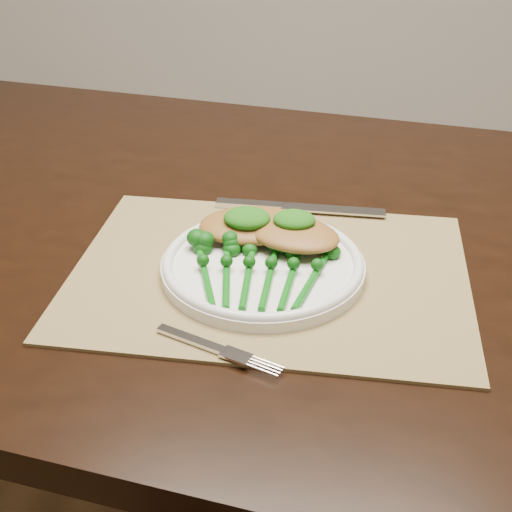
# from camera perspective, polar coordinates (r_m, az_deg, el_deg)

# --- Properties ---
(dining_table) EXTENTS (1.72, 1.14, 0.75)m
(dining_table) POSITION_cam_1_polar(r_m,az_deg,el_deg) (1.18, 2.02, -13.80)
(dining_table) COLOR black
(dining_table) RESTS_ON ground
(placemat) EXTENTS (0.48, 0.35, 0.00)m
(placemat) POSITION_cam_1_polar(r_m,az_deg,el_deg) (0.85, 1.09, -1.43)
(placemat) COLOR olive
(placemat) RESTS_ON dining_table
(dinner_plate) EXTENTS (0.24, 0.24, 0.02)m
(dinner_plate) POSITION_cam_1_polar(r_m,az_deg,el_deg) (0.85, 0.56, -0.68)
(dinner_plate) COLOR white
(dinner_plate) RESTS_ON placemat
(knife) EXTENTS (0.23, 0.02, 0.01)m
(knife) POSITION_cam_1_polar(r_m,az_deg,el_deg) (0.99, 2.19, 3.97)
(knife) COLOR silver
(knife) RESTS_ON placemat
(fork) EXTENTS (0.14, 0.07, 0.00)m
(fork) POSITION_cam_1_polar(r_m,az_deg,el_deg) (0.73, -2.42, -7.68)
(fork) COLOR silver
(fork) RESTS_ON placemat
(chicken_fillet_left) EXTENTS (0.15, 0.12, 0.03)m
(chicken_fillet_left) POSITION_cam_1_polar(r_m,az_deg,el_deg) (0.89, -0.27, 2.47)
(chicken_fillet_left) COLOR olive
(chicken_fillet_left) RESTS_ON dinner_plate
(chicken_fillet_right) EXTENTS (0.14, 0.12, 0.02)m
(chicken_fillet_right) POSITION_cam_1_polar(r_m,az_deg,el_deg) (0.87, 2.93, 1.85)
(chicken_fillet_right) COLOR olive
(chicken_fillet_right) RESTS_ON dinner_plate
(pesto_dollop_left) EXTENTS (0.06, 0.05, 0.02)m
(pesto_dollop_left) POSITION_cam_1_polar(r_m,az_deg,el_deg) (0.88, -0.72, 3.06)
(pesto_dollop_left) COLOR #11470A
(pesto_dollop_left) RESTS_ON chicken_fillet_left
(pesto_dollop_right) EXTENTS (0.05, 0.04, 0.02)m
(pesto_dollop_right) POSITION_cam_1_polar(r_m,az_deg,el_deg) (0.87, 3.08, 2.91)
(pesto_dollop_right) COLOR #11470A
(pesto_dollop_right) RESTS_ON chicken_fillet_right
(broccolini_bundle) EXTENTS (0.15, 0.17, 0.04)m
(broccolini_bundle) POSITION_cam_1_polar(r_m,az_deg,el_deg) (0.81, 0.19, -1.72)
(broccolini_bundle) COLOR #0B590F
(broccolini_bundle) RESTS_ON dinner_plate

